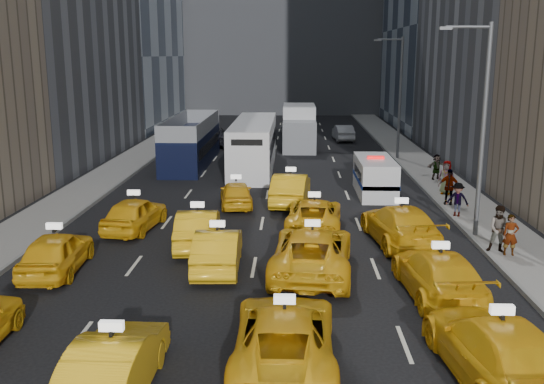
{
  "coord_description": "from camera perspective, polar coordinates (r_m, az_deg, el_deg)",
  "views": [
    {
      "loc": [
        1.41,
        -13.31,
        7.7
      ],
      "look_at": [
        0.54,
        11.83,
        2.0
      ],
      "focal_mm": 40.0,
      "sensor_mm": 36.0,
      "label": 1
    }
  ],
  "objects": [
    {
      "name": "misc_car_3",
      "position": [
        55.86,
        -0.74,
        5.57
      ],
      "size": [
        2.03,
        4.24,
        1.4
      ],
      "primitive_type": "imported",
      "rotation": [
        0.0,
        0.0,
        3.05
      ],
      "color": "black",
      "rests_on": "ground"
    },
    {
      "name": "pedestrian_5",
      "position": [
        38.89,
        15.23,
        2.3
      ],
      "size": [
        1.52,
        0.89,
        1.58
      ],
      "primitive_type": "imported",
      "rotation": [
        0.0,
        0.0,
        0.35
      ],
      "color": "gray",
      "rests_on": "sidewalk_east"
    },
    {
      "name": "box_truck",
      "position": [
        51.27,
        2.57,
        6.09
      ],
      "size": [
        3.69,
        8.05,
        3.55
      ],
      "rotation": [
        0.0,
        0.0,
        -0.14
      ],
      "color": "silver",
      "rests_on": "ground"
    },
    {
      "name": "pedestrian_2",
      "position": [
        30.24,
        17.07,
        -0.68
      ],
      "size": [
        1.14,
        0.82,
        1.63
      ],
      "primitive_type": "imported",
      "rotation": [
        0.0,
        0.0,
        -0.41
      ],
      "color": "gray",
      "rests_on": "sidewalk_east"
    },
    {
      "name": "streetlight_far",
      "position": [
        46.05,
        11.83,
        9.04
      ],
      "size": [
        2.15,
        0.22,
        9.0
      ],
      "color": "#595B60",
      "rests_on": "ground"
    },
    {
      "name": "taxi_16",
      "position": [
        31.46,
        -3.38,
        -0.16
      ],
      "size": [
        2.1,
        4.14,
        1.35
      ],
      "primitive_type": "imported",
      "rotation": [
        0.0,
        0.0,
        3.27
      ],
      "color": "yellow",
      "rests_on": "ground"
    },
    {
      "name": "misc_car_0",
      "position": [
        41.27,
        9.03,
        2.8
      ],
      "size": [
        1.74,
        4.15,
        1.33
      ],
      "primitive_type": "imported",
      "rotation": [
        0.0,
        0.0,
        3.06
      ],
      "color": "#96979D",
      "rests_on": "ground"
    },
    {
      "name": "taxi_15",
      "position": [
        25.69,
        11.99,
        -3.05
      ],
      "size": [
        3.02,
        5.92,
        1.64
      ],
      "primitive_type": "imported",
      "rotation": [
        0.0,
        0.0,
        3.27
      ],
      "color": "yellow",
      "rests_on": "ground"
    },
    {
      "name": "curb_east",
      "position": [
        39.8,
        13.0,
        1.41
      ],
      "size": [
        0.15,
        90.0,
        0.18
      ],
      "primitive_type": "cube",
      "color": "slate",
      "rests_on": "ground"
    },
    {
      "name": "pedestrian_1",
      "position": [
        25.19,
        20.66,
        -3.29
      ],
      "size": [
        1.01,
        0.72,
        1.88
      ],
      "primitive_type": "imported",
      "rotation": [
        0.0,
        0.0,
        -0.27
      ],
      "color": "gray",
      "rests_on": "sidewalk_east"
    },
    {
      "name": "misc_car_1",
      "position": [
        52.83,
        -5.61,
        5.24
      ],
      "size": [
        3.45,
        6.25,
        1.66
      ],
      "primitive_type": "imported",
      "rotation": [
        0.0,
        0.0,
        3.26
      ],
      "color": "black",
      "rests_on": "ground"
    },
    {
      "name": "taxi_13",
      "position": [
        25.04,
        -6.97,
        -3.39
      ],
      "size": [
        2.03,
        4.82,
        1.55
      ],
      "primitive_type": "imported",
      "rotation": [
        0.0,
        0.0,
        3.23
      ],
      "color": "yellow",
      "rests_on": "ground"
    },
    {
      "name": "double_decker",
      "position": [
        43.91,
        -7.59,
        4.76
      ],
      "size": [
        3.53,
        11.71,
        3.36
      ],
      "rotation": [
        0.0,
        0.0,
        -0.08
      ],
      "color": "black",
      "rests_on": "ground"
    },
    {
      "name": "taxi_9",
      "position": [
        22.38,
        -5.12,
        -5.38
      ],
      "size": [
        1.77,
        4.61,
        1.5
      ],
      "primitive_type": "imported",
      "rotation": [
        0.0,
        0.0,
        3.18
      ],
      "color": "yellow",
      "rests_on": "ground"
    },
    {
      "name": "taxi_11",
      "position": [
        20.51,
        15.43,
        -7.47
      ],
      "size": [
        2.53,
        5.44,
        1.54
      ],
      "primitive_type": "imported",
      "rotation": [
        0.0,
        0.0,
        3.21
      ],
      "color": "yellow",
      "rests_on": "ground"
    },
    {
      "name": "pedestrian_3",
      "position": [
        32.52,
        16.31,
        0.49
      ],
      "size": [
        1.19,
        0.89,
        1.84
      ],
      "primitive_type": "imported",
      "rotation": [
        0.0,
        0.0,
        -0.42
      ],
      "color": "gray",
      "rests_on": "sidewalk_east"
    },
    {
      "name": "city_bus",
      "position": [
        41.96,
        -1.72,
        4.45
      ],
      "size": [
        3.23,
        12.83,
        3.29
      ],
      "rotation": [
        0.0,
        0.0,
        -0.05
      ],
      "color": "silver",
      "rests_on": "ground"
    },
    {
      "name": "misc_car_4",
      "position": [
        56.3,
        6.71,
        5.57
      ],
      "size": [
        1.87,
        4.51,
        1.45
      ],
      "primitive_type": "imported",
      "rotation": [
        0.0,
        0.0,
        3.22
      ],
      "color": "#9EA0A6",
      "rests_on": "ground"
    },
    {
      "name": "pedestrian_4",
      "position": [
        34.93,
        16.09,
        1.34
      ],
      "size": [
        1.04,
        0.83,
        1.87
      ],
      "primitive_type": "imported",
      "rotation": [
        0.0,
        0.0,
        -0.43
      ],
      "color": "gray",
      "rests_on": "sidewalk_east"
    },
    {
      "name": "pedestrian_0",
      "position": [
        25.04,
        21.54,
        -3.78
      ],
      "size": [
        0.62,
        0.44,
        1.61
      ],
      "primitive_type": "imported",
      "rotation": [
        0.0,
        0.0,
        -0.1
      ],
      "color": "gray",
      "rests_on": "sidewalk_east"
    },
    {
      "name": "taxi_8",
      "position": [
        23.28,
        -19.64,
        -5.35
      ],
      "size": [
        2.04,
        4.56,
        1.52
      ],
      "primitive_type": "imported",
      "rotation": [
        0.0,
        0.0,
        3.2
      ],
      "color": "yellow",
      "rests_on": "ground"
    },
    {
      "name": "misc_car_2",
      "position": [
        59.42,
        1.91,
        6.03
      ],
      "size": [
        2.4,
        5.22,
        1.48
      ],
      "primitive_type": "imported",
      "rotation": [
        0.0,
        0.0,
        3.21
      ],
      "color": "gray",
      "rests_on": "ground"
    },
    {
      "name": "taxi_7",
      "position": [
        15.89,
        20.54,
        -13.77
      ],
      "size": [
        2.9,
        5.87,
        1.64
      ],
      "primitive_type": "imported",
      "rotation": [
        0.0,
        0.0,
        3.25
      ],
      "color": "yellow",
      "rests_on": "ground"
    },
    {
      "name": "streetlight_near",
      "position": [
        26.62,
        19.05,
        6.08
      ],
      "size": [
        2.15,
        0.22,
        9.0
      ],
      "color": "#595B60",
      "rests_on": "ground"
    },
    {
      "name": "curb_west",
      "position": [
        40.43,
        -13.07,
        1.59
      ],
      "size": [
        0.15,
        90.0,
        0.18
      ],
      "primitive_type": "cube",
      "color": "slate",
      "rests_on": "ground"
    },
    {
      "name": "taxi_12",
      "position": [
        27.8,
        -12.79,
        -2.01
      ],
      "size": [
        2.37,
        4.66,
        1.52
      ],
      "primitive_type": "imported",
      "rotation": [
        0.0,
        0.0,
        3.01
      ],
      "color": "yellow",
      "rests_on": "ground"
    },
    {
      "name": "taxi_14",
      "position": [
        27.25,
        3.98,
        -2.13
      ],
      "size": [
        2.73,
        5.26,
        1.42
      ],
      "primitive_type": "imported",
      "rotation": [
        0.0,
        0.0,
        3.07
      ],
      "color": "yellow",
      "rests_on": "ground"
    },
    {
      "name": "taxi_5",
      "position": [
        14.9,
        -14.65,
        -15.48
      ],
      "size": [
        1.69,
        4.6,
        1.5
      ],
      "primitive_type": "imported",
      "rotation": [
        0.0,
        0.0,
        3.12
      ],
      "color": "yellow",
      "rests_on": "ground"
    },
    {
      "name": "ground",
      "position": [
        15.44,
        -3.7,
        -17.18
      ],
      "size": [
        160.0,
        160.0,
        0.0
      ],
      "primitive_type": "plane",
      "color": "black",
      "rests_on": "ground"
    },
    {
      "name": "nypd_van",
      "position": [
        34.53,
        9.66,
        1.38
      ],
      "size": [
        2.49,
        5.28,
        2.19
      ],
      "rotation": [
        0.0,
        0.0,
        -0.1
      ],
      "color": "silver",
      "rests_on": "ground"
    },
    {
      "name": "taxi_10",
      "position": [
        21.88,
        3.8,
        -5.57
      ],
      "size": [
        3.25,
        6.16,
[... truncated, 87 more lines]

